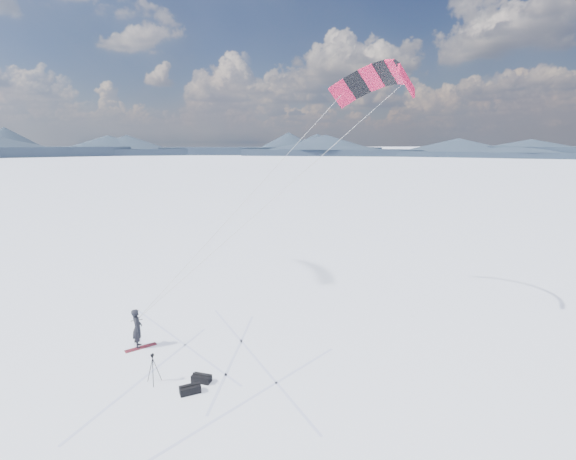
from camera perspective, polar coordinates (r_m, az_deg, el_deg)
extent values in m
plane|color=white|center=(20.22, -19.31, -17.84)|extent=(1800.00, 1800.00, 0.00)
cube|color=black|center=(331.71, 27.03, 9.34)|extent=(142.83, 132.24, 4.77)
cone|color=black|center=(331.66, 27.07, 9.75)|extent=(90.28, 90.28, 8.00)
cube|color=black|center=(334.93, 11.13, 10.41)|extent=(155.14, 103.25, 4.77)
cone|color=black|center=(334.89, 11.15, 10.82)|extent=(84.80, 84.80, 8.00)
cube|color=black|center=(337.00, -4.71, 10.60)|extent=(154.88, 65.89, 4.77)
cone|color=black|center=(336.96, -4.72, 11.00)|extent=(72.46, 72.46, 8.00)
cube|color=black|center=(337.76, -20.47, 9.91)|extent=(154.88, 65.89, 4.77)
cone|color=black|center=(337.72, -20.50, 10.31)|extent=(72.46, 72.46, 8.00)
cube|color=#AEB6D9|center=(19.54, -30.22, -19.97)|extent=(3.52, 7.29, 0.01)
cube|color=#AEB6D9|center=(21.02, -23.62, -16.98)|extent=(6.45, 7.79, 0.01)
cube|color=#AEB6D9|center=(22.76, -18.14, -14.25)|extent=(11.66, 3.07, 0.01)
cube|color=#AEB6D9|center=(17.66, -14.25, -22.22)|extent=(1.27, 5.91, 0.01)
imported|color=black|center=(22.41, -19.74, -14.80)|extent=(0.57, 0.78, 1.96)
cube|color=maroon|center=(22.25, -19.48, -14.92)|extent=(1.48, 0.86, 0.04)
cylinder|color=black|center=(19.07, -17.46, -17.70)|extent=(0.32, 0.20, 1.13)
cylinder|color=black|center=(19.10, -18.34, -17.71)|extent=(0.31, 0.20, 1.13)
cylinder|color=black|center=(18.88, -17.98, -18.06)|extent=(0.03, 0.35, 1.13)
cylinder|color=black|center=(18.82, -18.01, -16.74)|extent=(0.03, 0.03, 0.32)
cube|color=black|center=(18.72, -18.05, -16.19)|extent=(0.09, 0.09, 0.05)
cube|color=black|center=(18.69, -18.07, -15.97)|extent=(0.14, 0.13, 0.09)
cylinder|color=black|center=(18.76, -18.05, -15.85)|extent=(0.06, 0.09, 0.06)
cube|color=black|center=(18.20, -13.24, -20.47)|extent=(0.88, 0.55, 0.31)
cylinder|color=black|center=(18.11, -13.26, -20.00)|extent=(0.78, 0.24, 0.08)
cube|color=black|center=(18.81, -11.74, -19.26)|extent=(0.89, 0.72, 0.30)
cylinder|color=black|center=(18.73, -11.76, -18.81)|extent=(0.71, 0.44, 0.09)
cube|color=red|center=(22.03, 15.90, 19.05)|extent=(1.48, 1.13, 1.70)
cube|color=black|center=(23.06, 15.56, 19.83)|extent=(1.27, 1.26, 1.56)
cube|color=red|center=(24.11, 14.60, 20.18)|extent=(1.06, 1.30, 1.39)
cube|color=black|center=(25.08, 13.16, 20.13)|extent=(1.27, 1.29, 1.20)
cube|color=red|center=(25.91, 11.39, 19.72)|extent=(1.46, 1.24, 1.39)
cube|color=black|center=(26.56, 9.44, 18.98)|extent=(1.63, 1.12, 1.56)
cube|color=red|center=(26.98, 7.44, 17.99)|extent=(1.75, 0.93, 1.70)
cylinder|color=#98989C|center=(20.13, -2.30, 4.03)|extent=(13.23, 0.45, 11.33)
cylinder|color=#98989C|center=(22.95, -5.01, 4.97)|extent=(12.05, 5.50, 11.33)
cylinder|color=black|center=(21.83, -20.00, -11.52)|extent=(0.55, 0.14, 0.03)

